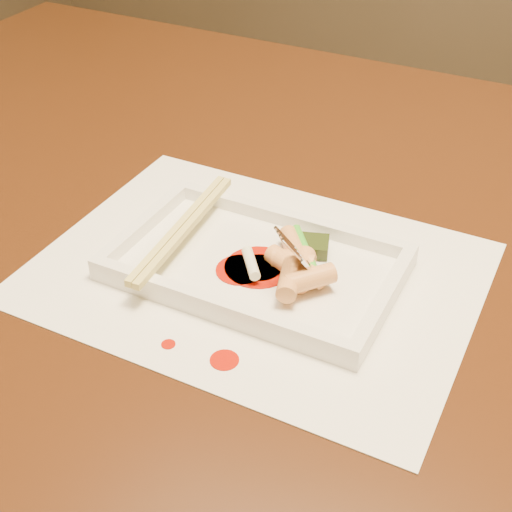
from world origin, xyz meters
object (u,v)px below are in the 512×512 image
at_px(table, 284,291).
at_px(chopstick_a, 179,226).
at_px(plate_base, 256,268).
at_px(fork, 339,207).
at_px(placemat, 256,272).

distance_m(table, chopstick_a, 0.18).
bearing_deg(chopstick_a, plate_base, 0.00).
bearing_deg(table, chopstick_a, -123.54).
distance_m(chopstick_a, fork, 0.16).
relative_size(chopstick_a, fork, 1.36).
bearing_deg(plate_base, chopstick_a, 180.00).
distance_m(table, fork, 0.22).
distance_m(table, placemat, 0.14).
bearing_deg(chopstick_a, fork, 6.75).
height_order(placemat, chopstick_a, chopstick_a).
height_order(table, placemat, placemat).
height_order(table, chopstick_a, chopstick_a).
height_order(plate_base, fork, fork).
height_order(chopstick_a, fork, fork).
bearing_deg(chopstick_a, placemat, 0.00).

